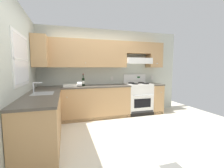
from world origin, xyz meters
TOP-DOWN VIEW (x-y plane):
  - ground_plane at (0.00, 0.00)m, footprint 7.04×7.04m
  - wall_back at (0.39, 1.53)m, footprint 4.68×0.57m
  - wall_left at (-1.59, 0.23)m, footprint 0.47×4.00m
  - counter_back_run at (-0.03, 1.24)m, footprint 3.60×0.65m
  - counter_left_run at (-1.24, -0.00)m, footprint 0.63×1.91m
  - stove at (1.33, 1.25)m, footprint 0.76×0.62m
  - wine_bottle at (-0.34, 1.29)m, footprint 0.07×0.08m
  - bowl at (-0.70, 1.19)m, footprint 0.35×0.27m
  - paper_towel_roll at (-0.46, 1.15)m, footprint 0.12×0.13m

SIDE VIEW (x-z plane):
  - ground_plane at x=0.00m, z-range 0.00..0.00m
  - counter_back_run at x=-0.03m, z-range 0.00..0.91m
  - counter_left_run at x=-1.24m, z-range -0.11..1.03m
  - stove at x=1.33m, z-range -0.12..1.08m
  - bowl at x=-0.70m, z-range 0.90..0.96m
  - paper_towel_roll at x=-0.46m, z-range 0.91..1.04m
  - wine_bottle at x=-0.34m, z-range 0.87..1.21m
  - wall_left at x=-1.59m, z-range 0.07..2.62m
  - wall_back at x=0.39m, z-range 0.20..2.75m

